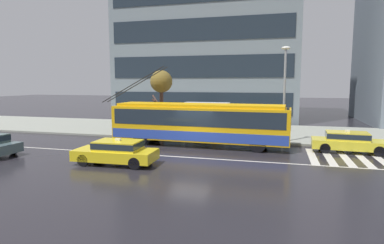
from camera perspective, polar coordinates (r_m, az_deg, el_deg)
ground_plane at (r=19.89m, az=-0.49°, el=-5.46°), size 160.00×160.00×0.00m
sidewalk_slab at (r=28.57m, az=4.42°, el=-1.54°), size 80.00×10.00×0.14m
crosswalk_stripe_edge_near at (r=20.29m, az=20.42°, el=-5.64°), size 0.44×4.40×0.01m
crosswalk_stripe_inner_a at (r=20.39m, az=22.95°, el=-5.70°), size 0.44×4.40×0.01m
crosswalk_stripe_center at (r=20.54m, az=25.45°, el=-5.73°), size 0.44×4.40×0.01m
crosswalk_stripe_inner_b at (r=20.72m, az=27.91°, el=-5.76°), size 0.44×4.40×0.01m
crosswalk_stripe_edge_far at (r=20.94m, az=30.33°, el=-5.78°), size 0.44×4.40×0.01m
lane_centre_line at (r=18.76m, az=-1.48°, el=-6.21°), size 72.00×0.14×0.01m
trolleybus at (r=21.97m, az=1.27°, el=-0.11°), size 13.31×2.89×5.41m
taxi_ahead_of_bus at (r=22.15m, az=25.92°, el=-3.04°), size 4.51×1.95×1.39m
taxi_oncoming_near at (r=17.49m, az=-13.18°, el=-5.02°), size 4.34×1.93×1.39m
bus_shelter at (r=25.52m, az=2.62°, el=1.93°), size 3.53×1.56×2.59m
pedestrian_at_shelter at (r=25.06m, az=4.16°, el=1.03°), size 1.17×1.17×1.96m
pedestrian_approaching_curb at (r=25.74m, az=-1.85°, el=1.31°), size 1.44×1.44×2.00m
street_lamp at (r=23.30m, az=16.03°, el=6.13°), size 0.60×0.32×6.60m
street_tree_bare at (r=26.13m, az=-5.45°, el=6.80°), size 1.94×1.79×5.12m
office_tower_corner_left at (r=42.61m, az=3.60°, el=19.73°), size 20.99×14.71×27.41m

